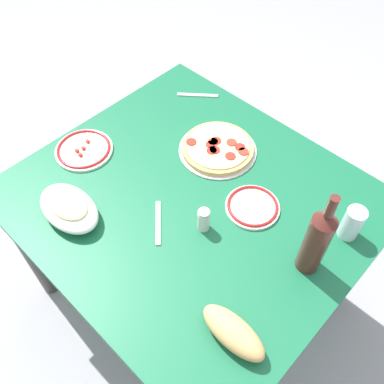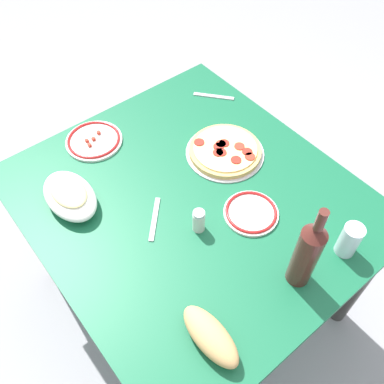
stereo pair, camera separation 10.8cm
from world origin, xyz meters
name	(u,v)px [view 1 (the left image)]	position (x,y,z in m)	size (l,w,h in m)	color
ground_plane	(192,292)	(0.00, 0.00, 0.00)	(8.00, 8.00, 0.00)	gray
dining_table	(192,218)	(0.00, 0.00, 0.62)	(1.13, 1.02, 0.74)	#145938
pepperoni_pizza	(218,148)	(0.08, -0.22, 0.76)	(0.29, 0.29, 0.03)	#B7B7BC
baked_pasta_dish	(68,207)	(0.24, 0.33, 0.79)	(0.24, 0.15, 0.08)	white
wine_bottle	(317,240)	(-0.42, -0.06, 0.88)	(0.07, 0.07, 0.33)	#471E19
water_glass	(352,223)	(-0.45, -0.24, 0.80)	(0.06, 0.06, 0.12)	silver
side_plate_near	(84,149)	(0.44, 0.12, 0.75)	(0.21, 0.21, 0.02)	white
side_plate_far	(253,206)	(-0.18, -0.11, 0.75)	(0.18, 0.18, 0.02)	white
bread_loaf	(233,332)	(-0.41, 0.27, 0.78)	(0.20, 0.08, 0.08)	tan
spice_shaker	(204,220)	(-0.11, 0.06, 0.79)	(0.04, 0.04, 0.09)	silver
fork_left	(158,223)	(0.01, 0.15, 0.75)	(0.17, 0.02, 0.01)	#B7B7BC
fork_right	(198,95)	(0.35, -0.40, 0.75)	(0.17, 0.02, 0.01)	#B7B7BC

